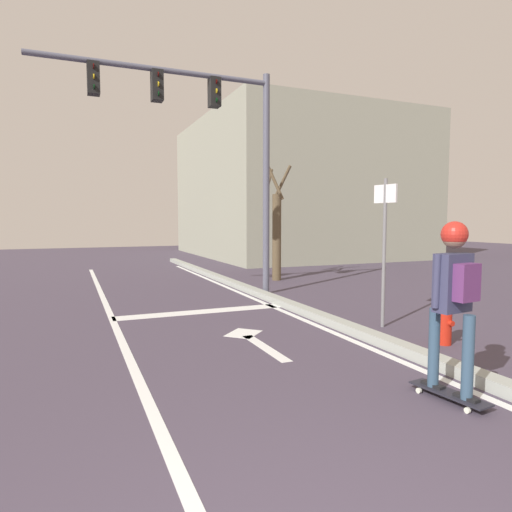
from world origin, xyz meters
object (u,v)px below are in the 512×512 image
(traffic_signal_mast, at_px, (203,125))
(roadside_tree, at_px, (277,230))
(street_sign_post, at_px, (385,231))
(skateboard, at_px, (449,394))
(skater, at_px, (454,285))
(fire_hydrant, at_px, (445,319))

(traffic_signal_mast, height_order, roadside_tree, traffic_signal_mast)
(street_sign_post, relative_size, roadside_tree, 0.72)
(skateboard, distance_m, traffic_signal_mast, 7.69)
(skateboard, relative_size, traffic_signal_mast, 0.16)
(skateboard, xyz_separation_m, skater, (0.00, -0.02, 1.10))
(fire_hydrant, bearing_deg, skateboard, -134.47)
(skater, height_order, fire_hydrant, skater)
(roadside_tree, bearing_deg, fire_hydrant, -95.77)
(street_sign_post, height_order, roadside_tree, roadside_tree)
(street_sign_post, bearing_deg, fire_hydrant, -83.61)
(skater, distance_m, street_sign_post, 3.13)
(fire_hydrant, height_order, roadside_tree, roadside_tree)
(roadside_tree, bearing_deg, skater, -104.37)
(roadside_tree, bearing_deg, traffic_signal_mast, -143.25)
(skateboard, bearing_deg, skater, -82.99)
(traffic_signal_mast, distance_m, fire_hydrant, 6.55)
(skateboard, height_order, roadside_tree, roadside_tree)
(skater, xyz_separation_m, roadside_tree, (2.25, 8.76, 0.33))
(traffic_signal_mast, relative_size, roadside_tree, 1.52)
(skateboard, distance_m, fire_hydrant, 2.19)
(fire_hydrant, relative_size, roadside_tree, 0.22)
(skateboard, relative_size, roadside_tree, 0.24)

